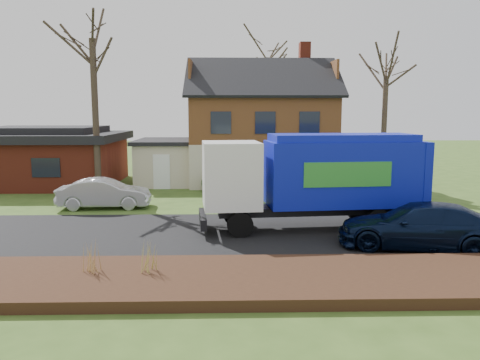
{
  "coord_description": "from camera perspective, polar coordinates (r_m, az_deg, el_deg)",
  "views": [
    {
      "loc": [
        -0.18,
        -17.29,
        4.59
      ],
      "look_at": [
        0.32,
        2.5,
        1.73
      ],
      "focal_mm": 35.0,
      "sensor_mm": 36.0,
      "label": 1
    }
  ],
  "objects": [
    {
      "name": "tree_back",
      "position": [
        38.79,
        3.31,
        16.41
      ],
      "size": [
        3.83,
        3.83,
        12.14
      ],
      "color": "#413527",
      "rests_on": "ground"
    },
    {
      "name": "ground",
      "position": [
        17.89,
        -0.83,
        -6.64
      ],
      "size": [
        120.0,
        120.0,
        0.0
      ],
      "primitive_type": "plane",
      "color": "#34501A",
      "rests_on": "ground"
    },
    {
      "name": "ranch_house",
      "position": [
        32.63,
        -22.71,
        2.71
      ],
      "size": [
        9.8,
        8.2,
        3.7
      ],
      "color": "maroon",
      "rests_on": "ground"
    },
    {
      "name": "tree_front_west",
      "position": [
        28.01,
        -17.71,
        18.67
      ],
      "size": [
        4.02,
        4.02,
        11.95
      ],
      "color": "#3D3125",
      "rests_on": "ground"
    },
    {
      "name": "grass_clump_west",
      "position": [
        13.43,
        -17.72,
        -8.87
      ],
      "size": [
        0.33,
        0.27,
        0.86
      ],
      "color": "tan",
      "rests_on": "mulch_verge"
    },
    {
      "name": "main_house",
      "position": [
        31.25,
        1.62,
        7.19
      ],
      "size": [
        12.95,
        8.95,
        9.26
      ],
      "color": "beige",
      "rests_on": "ground"
    },
    {
      "name": "garbage_truck",
      "position": [
        18.6,
        9.51,
        0.63
      ],
      "size": [
        8.95,
        3.12,
        3.76
      ],
      "rotation": [
        0.0,
        0.0,
        0.09
      ],
      "color": "black",
      "rests_on": "ground"
    },
    {
      "name": "silver_sedan",
      "position": [
        23.5,
        -16.21,
        -1.59
      ],
      "size": [
        4.44,
        1.79,
        1.44
      ],
      "primitive_type": "imported",
      "rotation": [
        0.0,
        0.0,
        1.63
      ],
      "color": "#B6B9BE",
      "rests_on": "ground"
    },
    {
      "name": "navy_wagon",
      "position": [
        17.06,
        20.99,
        -5.23
      ],
      "size": [
        5.74,
        3.45,
        1.56
      ],
      "primitive_type": "imported",
      "rotation": [
        0.0,
        0.0,
        -1.82
      ],
      "color": "black",
      "rests_on": "ground"
    },
    {
      "name": "road",
      "position": [
        17.89,
        -0.83,
        -6.6
      ],
      "size": [
        80.0,
        7.0,
        0.02
      ],
      "primitive_type": "cube",
      "color": "black",
      "rests_on": "ground"
    },
    {
      "name": "mulch_verge",
      "position": [
        12.79,
        -0.56,
        -12.08
      ],
      "size": [
        80.0,
        3.5,
        0.3
      ],
      "primitive_type": "cube",
      "color": "black",
      "rests_on": "ground"
    },
    {
      "name": "tree_front_east",
      "position": [
        28.57,
        17.5,
        14.16
      ],
      "size": [
        3.42,
        3.42,
        9.5
      ],
      "color": "#433528",
      "rests_on": "ground"
    },
    {
      "name": "grass_clump_mid",
      "position": [
        13.03,
        -11.08,
        -9.13
      ],
      "size": [
        0.31,
        0.26,
        0.87
      ],
      "color": "#A9994A",
      "rests_on": "mulch_verge"
    }
  ]
}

